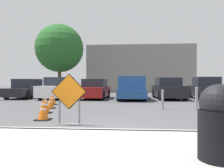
# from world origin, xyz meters

# --- Properties ---
(ground_plane) EXTENTS (96.00, 96.00, 0.00)m
(ground_plane) POSITION_xyz_m (0.00, 10.00, 0.00)
(ground_plane) COLOR #4C4C4F
(sidewalk_strip) EXTENTS (23.30, 3.04, 0.14)m
(sidewalk_strip) POSITION_xyz_m (0.00, -1.52, 0.07)
(sidewalk_strip) COLOR #999993
(sidewalk_strip) RESTS_ON ground_plane
(curb_lip) EXTENTS (23.30, 0.20, 0.14)m
(curb_lip) POSITION_xyz_m (0.00, 0.00, 0.07)
(curb_lip) COLOR #999993
(curb_lip) RESTS_ON ground_plane
(road_closed_sign) EXTENTS (1.03, 0.20, 1.48)m
(road_closed_sign) POSITION_xyz_m (-1.11, 1.10, 0.82)
(road_closed_sign) COLOR black
(road_closed_sign) RESTS_ON ground_plane
(traffic_cone_nearest) EXTENTS (0.47, 0.47, 0.70)m
(traffic_cone_nearest) POSITION_xyz_m (-2.19, 1.85, 0.34)
(traffic_cone_nearest) COLOR black
(traffic_cone_nearest) RESTS_ON ground_plane
(traffic_cone_second) EXTENTS (0.42, 0.42, 0.67)m
(traffic_cone_second) POSITION_xyz_m (-2.71, 3.39, 0.33)
(traffic_cone_second) COLOR black
(traffic_cone_second) RESTS_ON ground_plane
(traffic_cone_third) EXTENTS (0.41, 0.41, 0.63)m
(traffic_cone_third) POSITION_xyz_m (-3.08, 4.90, 0.30)
(traffic_cone_third) COLOR black
(traffic_cone_third) RESTS_ON ground_plane
(traffic_cone_fourth) EXTENTS (0.42, 0.42, 0.73)m
(traffic_cone_fourth) POSITION_xyz_m (-3.53, 6.47, 0.36)
(traffic_cone_fourth) COLOR black
(traffic_cone_fourth) RESTS_ON ground_plane
(parked_car_nearest) EXTENTS (1.89, 4.56, 1.46)m
(parked_car_nearest) POSITION_xyz_m (-7.33, 11.31, 0.67)
(parked_car_nearest) COLOR black
(parked_car_nearest) RESTS_ON ground_plane
(parked_car_second) EXTENTS (2.07, 4.44, 1.58)m
(parked_car_second) POSITION_xyz_m (-4.64, 10.91, 0.72)
(parked_car_second) COLOR white
(parked_car_second) RESTS_ON ground_plane
(parked_car_third) EXTENTS (1.99, 4.10, 1.45)m
(parked_car_third) POSITION_xyz_m (-1.95, 10.84, 0.67)
(parked_car_third) COLOR maroon
(parked_car_third) RESTS_ON ground_plane
(pickup_truck) EXTENTS (2.02, 5.35, 1.60)m
(pickup_truck) POSITION_xyz_m (0.74, 10.48, 0.72)
(pickup_truck) COLOR navy
(pickup_truck) RESTS_ON ground_plane
(parked_car_fourth) EXTENTS (1.99, 4.39, 1.55)m
(parked_car_fourth) POSITION_xyz_m (3.43, 11.12, 0.72)
(parked_car_fourth) COLOR black
(parked_car_fourth) RESTS_ON ground_plane
(parked_car_fifth) EXTENTS (1.96, 4.09, 1.59)m
(parked_car_fifth) POSITION_xyz_m (6.12, 11.10, 0.73)
(parked_car_fifth) COLOR black
(parked_car_fifth) RESTS_ON ground_plane
(trash_bin) EXTENTS (0.58, 0.58, 1.08)m
(trash_bin) POSITION_xyz_m (1.89, -1.86, 0.68)
(trash_bin) COLOR black
(trash_bin) RESTS_ON sidewalk_strip
(bollard_nearest) EXTENTS (0.12, 0.12, 0.89)m
(bollard_nearest) POSITION_xyz_m (2.10, 4.88, 0.47)
(bollard_nearest) COLOR gray
(bollard_nearest) RESTS_ON ground_plane
(bollard_second) EXTENTS (0.12, 0.12, 1.02)m
(bollard_second) POSITION_xyz_m (3.58, 4.88, 0.54)
(bollard_second) COLOR gray
(bollard_second) RESTS_ON ground_plane
(building_facade_backdrop) EXTENTS (12.74, 5.00, 5.62)m
(building_facade_backdrop) POSITION_xyz_m (1.86, 22.94, 2.81)
(building_facade_backdrop) COLOR gray
(building_facade_backdrop) RESTS_ON ground_plane
(street_tree_behind_lot) EXTENTS (4.59, 4.59, 6.76)m
(street_tree_behind_lot) POSITION_xyz_m (-6.10, 15.43, 4.45)
(street_tree_behind_lot) COLOR #513823
(street_tree_behind_lot) RESTS_ON ground_plane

